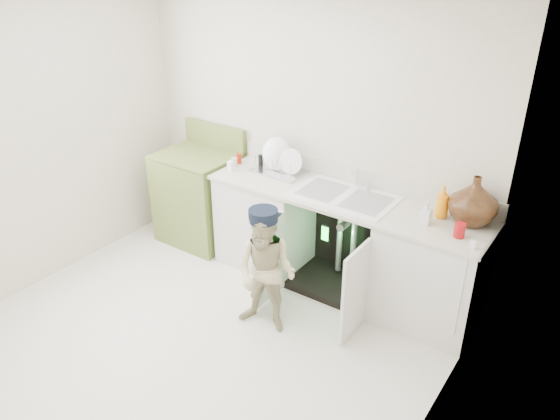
% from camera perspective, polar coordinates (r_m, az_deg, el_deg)
% --- Properties ---
extents(ground, '(3.50, 3.50, 0.00)m').
position_cam_1_polar(ground, '(4.48, -7.98, -12.88)').
color(ground, silver).
rests_on(ground, ground).
extents(room_shell, '(6.00, 5.50, 1.26)m').
position_cam_1_polar(room_shell, '(3.80, -9.17, 1.74)').
color(room_shell, beige).
rests_on(room_shell, ground).
extents(counter_run, '(2.44, 1.02, 1.28)m').
position_cam_1_polar(counter_run, '(4.73, 6.99, -3.22)').
color(counter_run, silver).
rests_on(counter_run, ground).
extents(avocado_stove, '(0.74, 0.65, 1.16)m').
position_cam_1_polar(avocado_stove, '(5.57, -8.37, 1.49)').
color(avocado_stove, olive).
rests_on(avocado_stove, ground).
extents(repair_worker, '(0.56, 0.71, 1.04)m').
position_cam_1_polar(repair_worker, '(4.22, -1.46, -6.43)').
color(repair_worker, beige).
rests_on(repair_worker, ground).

